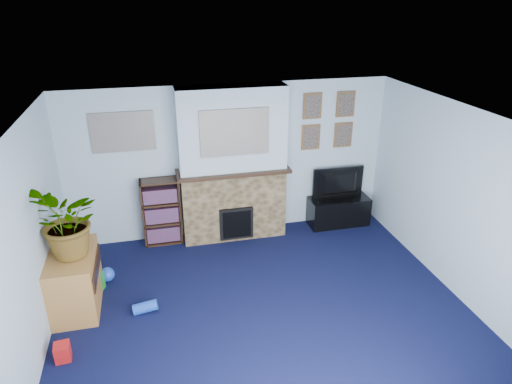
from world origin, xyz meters
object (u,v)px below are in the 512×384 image
object	(u,v)px
television	(340,184)
sideboard	(75,282)
tv_stand	(338,212)
bookshelf	(162,213)

from	to	relation	value
television	sideboard	size ratio (longest dim) A/B	0.91
tv_stand	bookshelf	bearing A→B (deg)	178.49
tv_stand	bookshelf	xyz separation A→B (m)	(-2.90, 0.08, 0.28)
tv_stand	television	world-z (taller)	television
television	sideboard	xyz separation A→B (m)	(-4.02, -1.32, -0.37)
television	bookshelf	world-z (taller)	bookshelf
television	bookshelf	distance (m)	2.91
tv_stand	television	xyz separation A→B (m)	(0.00, 0.02, 0.50)
bookshelf	sideboard	world-z (taller)	bookshelf
tv_stand	television	size ratio (longest dim) A/B	1.15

